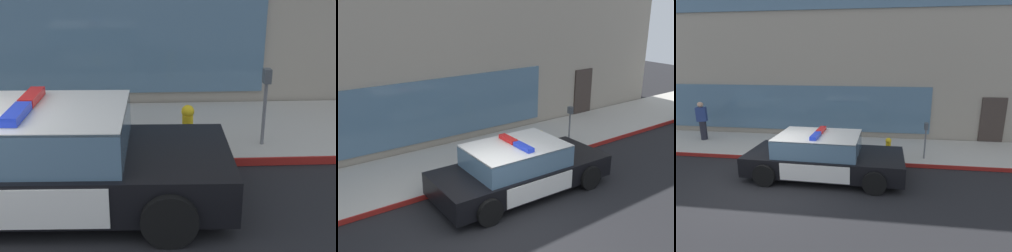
% 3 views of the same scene
% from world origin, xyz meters
% --- Properties ---
extents(police_cruiser, '(4.98, 2.27, 1.49)m').
position_xyz_m(police_cruiser, '(1.44, 0.86, 0.68)').
color(police_cruiser, black).
rests_on(police_cruiser, ground).
extents(fire_hydrant, '(0.34, 0.39, 0.73)m').
position_xyz_m(fire_hydrant, '(3.55, 2.48, 0.50)').
color(fire_hydrant, gold).
rests_on(fire_hydrant, sidewalk).
extents(parking_meter, '(0.12, 0.18, 1.34)m').
position_xyz_m(parking_meter, '(4.85, 2.46, 1.08)').
color(parking_meter, slate).
rests_on(parking_meter, sidewalk).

